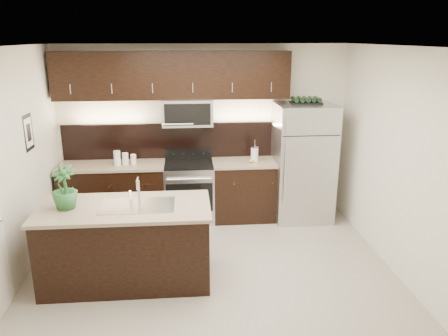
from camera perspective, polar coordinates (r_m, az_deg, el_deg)
The scene contains 12 objects.
ground at distance 5.55m, azimuth -1.59°, elevation -13.49°, with size 4.50×4.50×0.00m, color gray.
room_walls at distance 4.88m, azimuth -3.03°, elevation 3.70°, with size 4.52×4.02×2.71m.
counter_run at distance 6.88m, azimuth -6.26°, elevation -3.08°, with size 3.51×0.65×0.94m.
upper_fixtures at distance 6.66m, azimuth -6.47°, elevation 11.01°, with size 3.49×0.40×1.66m.
island at distance 5.32m, azimuth -12.57°, elevation -9.58°, with size 1.96×0.96×0.94m.
sink_faucet at distance 5.12m, azimuth -11.23°, elevation -4.66°, with size 0.84×0.50×0.28m.
refrigerator at distance 6.92m, azimuth 10.24°, elevation 0.72°, with size 0.88×0.80×1.83m, color #B2B2B7.
wine_rack at distance 6.72m, azimuth 10.67°, elevation 8.64°, with size 0.45×0.28×0.11m.
plant at distance 5.17m, azimuth -20.16°, elevation -2.40°, with size 0.28×0.28×0.50m, color #255D2A.
canisters at distance 6.74m, azimuth -13.01°, elevation 1.20°, with size 0.33×0.11×0.22m.
french_press at distance 6.73m, azimuth 4.01°, elevation 1.84°, with size 0.12×0.12×0.34m.
bananas at distance 6.72m, azimuth 3.48°, elevation 0.94°, with size 0.17×0.13×0.05m, color gold.
Camera 1 is at (-0.26, -4.79, 2.80)m, focal length 35.00 mm.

